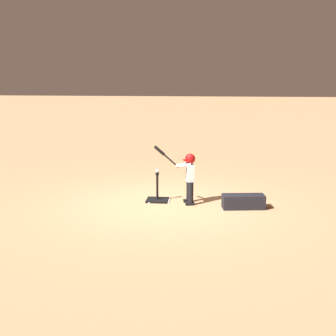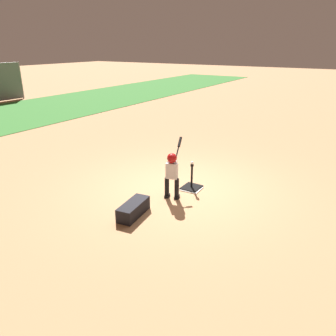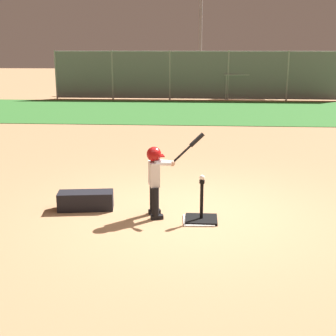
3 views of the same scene
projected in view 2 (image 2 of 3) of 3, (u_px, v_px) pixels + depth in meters
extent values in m
plane|color=#AD7F56|center=(179.00, 188.00, 7.89)|extent=(90.00, 90.00, 0.00)
cylinder|color=#9E9EA3|center=(21.00, 80.00, 20.45)|extent=(0.08, 0.08, 2.24)
cube|color=white|center=(192.00, 189.00, 7.82)|extent=(0.46, 0.46, 0.02)
cube|color=black|center=(191.00, 188.00, 7.86)|extent=(0.46, 0.41, 0.04)
cylinder|color=black|center=(192.00, 177.00, 7.76)|extent=(0.05, 0.05, 0.52)
cylinder|color=black|center=(192.00, 165.00, 7.66)|extent=(0.08, 0.08, 0.05)
cylinder|color=black|center=(167.00, 188.00, 7.33)|extent=(0.12, 0.12, 0.48)
cube|color=black|center=(167.00, 196.00, 7.42)|extent=(0.20, 0.13, 0.06)
cylinder|color=black|center=(177.00, 189.00, 7.26)|extent=(0.12, 0.12, 0.48)
cube|color=black|center=(177.00, 197.00, 7.36)|extent=(0.20, 0.13, 0.06)
cube|color=silver|center=(172.00, 171.00, 7.15)|extent=(0.19, 0.28, 0.35)
sphere|color=tan|center=(172.00, 159.00, 7.05)|extent=(0.18, 0.18, 0.18)
sphere|color=maroon|center=(172.00, 158.00, 7.04)|extent=(0.21, 0.21, 0.21)
cube|color=maroon|center=(173.00, 158.00, 7.13)|extent=(0.15, 0.18, 0.01)
cylinder|color=silver|center=(172.00, 162.00, 7.22)|extent=(0.29, 0.08, 0.10)
cylinder|color=silver|center=(175.00, 162.00, 7.20)|extent=(0.28, 0.21, 0.10)
sphere|color=tan|center=(175.00, 161.00, 7.33)|extent=(0.09, 0.09, 0.09)
cylinder|color=black|center=(178.00, 149.00, 7.46)|extent=(0.46, 0.15, 0.43)
cylinder|color=black|center=(180.00, 142.00, 7.54)|extent=(0.24, 0.12, 0.22)
cylinder|color=black|center=(175.00, 161.00, 7.32)|extent=(0.05, 0.06, 0.05)
sphere|color=white|center=(192.00, 163.00, 7.64)|extent=(0.07, 0.07, 0.07)
cube|color=black|center=(133.00, 209.00, 6.59)|extent=(0.88, 0.43, 0.28)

